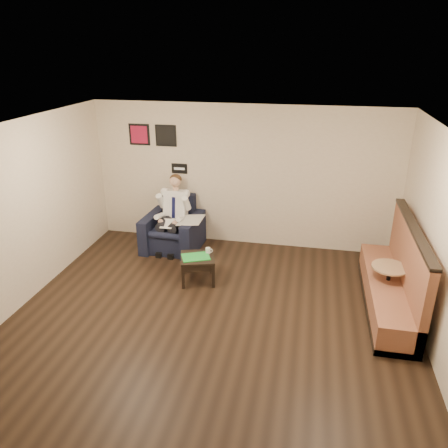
% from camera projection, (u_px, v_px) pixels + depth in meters
% --- Properties ---
extents(ground, '(6.00, 6.00, 0.00)m').
position_uv_depth(ground, '(209.00, 326.00, 6.37)').
color(ground, black).
rests_on(ground, ground).
extents(wall_back, '(6.00, 0.02, 2.80)m').
position_uv_depth(wall_back, '(243.00, 177.00, 8.55)').
color(wall_back, beige).
rests_on(wall_back, ground).
extents(wall_front, '(6.00, 0.02, 2.80)m').
position_uv_depth(wall_front, '(108.00, 409.00, 3.12)').
color(wall_front, beige).
rests_on(wall_front, ground).
extents(wall_left, '(0.02, 6.00, 2.80)m').
position_uv_depth(wall_left, '(8.00, 222.00, 6.39)').
color(wall_left, beige).
rests_on(wall_left, ground).
extents(wall_right, '(0.02, 6.00, 2.80)m').
position_uv_depth(wall_right, '(448.00, 260.00, 5.27)').
color(wall_right, beige).
rests_on(wall_right, ground).
extents(ceiling, '(6.00, 6.00, 0.02)m').
position_uv_depth(ceiling, '(206.00, 134.00, 5.29)').
color(ceiling, white).
rests_on(ceiling, wall_back).
extents(seating_sign, '(0.32, 0.02, 0.20)m').
position_uv_depth(seating_sign, '(179.00, 169.00, 8.74)').
color(seating_sign, black).
rests_on(seating_sign, wall_back).
extents(art_print_left, '(0.42, 0.03, 0.42)m').
position_uv_depth(art_print_left, '(139.00, 134.00, 8.64)').
color(art_print_left, '#B2163B').
rests_on(art_print_left, wall_back).
extents(art_print_right, '(0.42, 0.03, 0.42)m').
position_uv_depth(art_print_right, '(166.00, 136.00, 8.53)').
color(art_print_right, black).
rests_on(art_print_right, wall_back).
extents(armchair, '(1.11, 1.11, 1.02)m').
position_uv_depth(armchair, '(173.00, 225.00, 8.61)').
color(armchair, black).
rests_on(armchair, ground).
extents(seated_man, '(0.72, 1.04, 1.40)m').
position_uv_depth(seated_man, '(170.00, 218.00, 8.42)').
color(seated_man, white).
rests_on(seated_man, armchair).
extents(lap_papers, '(0.24, 0.34, 0.01)m').
position_uv_depth(lap_papers, '(168.00, 224.00, 8.35)').
color(lap_papers, white).
rests_on(lap_papers, seated_man).
extents(newspaper, '(0.45, 0.56, 0.01)m').
position_uv_depth(newspaper, '(191.00, 220.00, 8.34)').
color(newspaper, silver).
rests_on(newspaper, armchair).
extents(side_table, '(0.70, 0.70, 0.46)m').
position_uv_depth(side_table, '(198.00, 269.00, 7.51)').
color(side_table, black).
rests_on(side_table, ground).
extents(green_folder, '(0.56, 0.49, 0.01)m').
position_uv_depth(green_folder, '(196.00, 257.00, 7.40)').
color(green_folder, green).
rests_on(green_folder, side_table).
extents(coffee_mug, '(0.10, 0.10, 0.10)m').
position_uv_depth(coffee_mug, '(208.00, 250.00, 7.53)').
color(coffee_mug, white).
rests_on(coffee_mug, side_table).
extents(smartphone, '(0.15, 0.09, 0.01)m').
position_uv_depth(smartphone, '(200.00, 252.00, 7.58)').
color(smartphone, black).
rests_on(smartphone, side_table).
extents(banquette, '(0.62, 2.60, 1.33)m').
position_uv_depth(banquette, '(391.00, 268.00, 6.62)').
color(banquette, brown).
rests_on(banquette, ground).
extents(cafe_table, '(0.70, 0.70, 0.68)m').
position_uv_depth(cafe_table, '(387.00, 286.00, 6.76)').
color(cafe_table, '#A07B57').
rests_on(cafe_table, ground).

